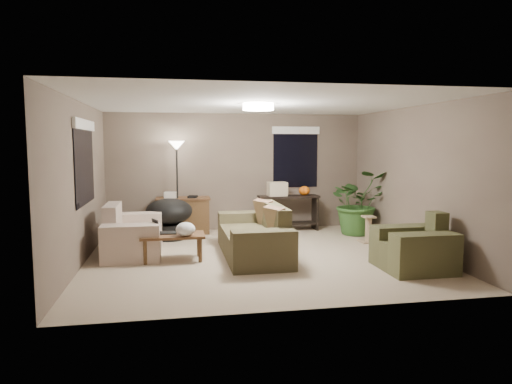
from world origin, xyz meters
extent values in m
plane|color=tan|center=(0.00, 0.00, 0.00)|extent=(5.50, 5.50, 0.00)
plane|color=white|center=(0.00, 0.00, 2.50)|extent=(5.50, 5.50, 0.00)
plane|color=#6C5E4F|center=(0.00, 2.50, 1.25)|extent=(5.50, 0.00, 5.50)
plane|color=#6C5E4F|center=(0.00, -2.50, 1.25)|extent=(5.50, 0.00, 5.50)
plane|color=#6C5E4F|center=(-2.75, 0.00, 1.25)|extent=(0.00, 5.00, 5.00)
plane|color=#6C5E4F|center=(2.75, 0.00, 1.25)|extent=(0.00, 5.00, 5.00)
cube|color=brown|center=(-0.08, 0.06, 0.21)|extent=(0.95, 1.48, 0.42)
cube|color=brown|center=(0.29, 0.06, 0.64)|extent=(0.22, 1.48, 0.43)
cube|color=#4C452D|center=(-0.08, -0.86, 0.30)|extent=(0.95, 0.36, 0.60)
cube|color=#4D472E|center=(-0.08, 0.98, 0.30)|extent=(0.95, 0.36, 0.60)
cube|color=#8C7251|center=(0.22, -0.39, 0.65)|extent=(0.38, 0.50, 0.47)
cube|color=#8C7251|center=(0.22, 0.51, 0.65)|extent=(0.40, 0.51, 0.47)
cube|color=beige|center=(-2.03, 0.58, 0.21)|extent=(0.90, 0.88, 0.42)
cube|color=beige|center=(-2.37, 0.58, 0.64)|extent=(0.22, 0.88, 0.43)
cube|color=beige|center=(-2.03, -0.04, 0.30)|extent=(0.90, 0.36, 0.60)
cube|color=beige|center=(-2.03, 1.20, 0.30)|extent=(0.90, 0.36, 0.60)
cube|color=#4B4C2D|center=(2.11, -1.19, 0.21)|extent=(0.95, 0.28, 0.42)
cube|color=#4A4A2C|center=(2.47, -1.19, 0.64)|extent=(0.22, 0.28, 0.43)
cube|color=brown|center=(2.11, -1.51, 0.30)|extent=(0.95, 0.36, 0.60)
cube|color=#454529|center=(2.11, -0.87, 0.30)|extent=(0.95, 0.36, 0.60)
cube|color=brown|center=(-1.39, -0.01, 0.40)|extent=(1.00, 0.55, 0.04)
cylinder|color=brown|center=(-1.81, -0.21, 0.19)|extent=(0.06, 0.06, 0.38)
cylinder|color=brown|center=(-0.97, -0.21, 0.19)|extent=(0.06, 0.06, 0.38)
cylinder|color=brown|center=(-1.81, 0.19, 0.19)|extent=(0.06, 0.06, 0.38)
cylinder|color=brown|center=(-0.97, 0.19, 0.19)|extent=(0.06, 0.06, 0.38)
cube|color=black|center=(-1.49, 0.09, 0.43)|extent=(0.34, 0.24, 0.02)
cube|color=black|center=(-1.65, 0.09, 0.55)|extent=(0.15, 0.24, 0.22)
ellipsoid|color=white|center=(-1.19, -0.16, 0.53)|extent=(0.32, 0.29, 0.21)
cube|color=brown|center=(-1.17, 2.20, 0.35)|extent=(1.05, 0.45, 0.71)
cube|color=brown|center=(-1.17, 2.20, 0.73)|extent=(1.10, 0.50, 0.04)
cube|color=silver|center=(-1.42, 2.20, 0.81)|extent=(0.27, 0.23, 0.12)
cube|color=black|center=(-0.97, 2.15, 0.77)|extent=(0.22, 0.25, 0.04)
cube|color=black|center=(1.07, 2.16, 0.73)|extent=(1.30, 0.40, 0.04)
cube|color=black|center=(0.47, 2.16, 0.35)|extent=(0.05, 0.38, 0.71)
cube|color=black|center=(1.67, 2.16, 0.35)|extent=(0.05, 0.38, 0.71)
cube|color=black|center=(1.07, 2.16, 0.15)|extent=(1.25, 0.36, 0.03)
ellipsoid|color=orange|center=(1.42, 2.16, 0.85)|extent=(0.25, 0.25, 0.20)
cube|color=beige|center=(0.82, 2.16, 0.90)|extent=(0.40, 0.31, 0.29)
cylinder|color=black|center=(-1.45, 1.67, 0.15)|extent=(0.60, 0.60, 0.30)
ellipsoid|color=black|center=(-1.45, 1.67, 0.55)|extent=(1.19, 1.19, 0.50)
cylinder|color=black|center=(-1.28, 2.08, 0.01)|extent=(0.28, 0.28, 0.02)
cylinder|color=black|center=(-1.28, 2.08, 0.90)|extent=(0.04, 0.04, 1.78)
cone|color=white|center=(-1.28, 2.08, 1.82)|extent=(0.32, 0.32, 0.18)
cylinder|color=white|center=(0.00, 0.00, 2.44)|extent=(0.50, 0.50, 0.10)
imported|color=#2D5923|center=(2.36, 1.48, 0.52)|extent=(1.19, 1.33, 1.04)
cube|color=tan|center=(2.26, 0.71, 0.01)|extent=(0.32, 0.32, 0.03)
cylinder|color=tan|center=(2.26, 0.71, 0.25)|extent=(0.12, 0.12, 0.44)
cube|color=tan|center=(2.26, 0.71, 0.48)|extent=(0.22, 0.22, 0.03)
cube|color=black|center=(-2.73, 0.30, 1.55)|extent=(0.01, 1.50, 1.30)
cube|color=white|center=(-2.71, 0.30, 2.15)|extent=(0.05, 1.56, 0.16)
cube|color=black|center=(1.30, 2.48, 1.55)|extent=(1.00, 0.01, 1.30)
cube|color=white|center=(1.30, 2.46, 2.15)|extent=(1.06, 0.05, 0.16)
camera|label=1|loc=(-1.36, -7.26, 1.85)|focal=32.00mm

